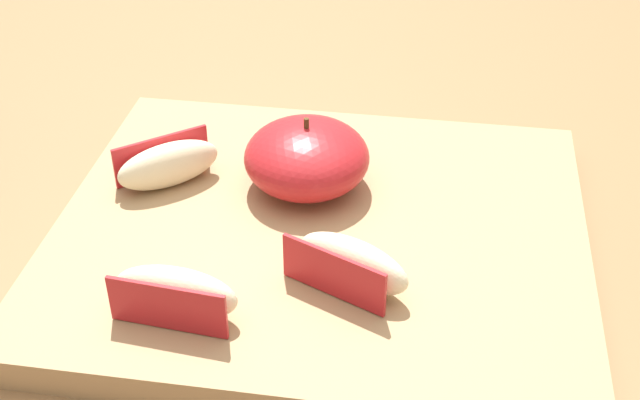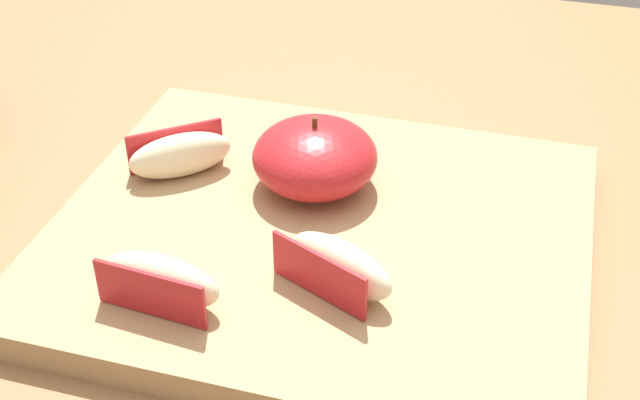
# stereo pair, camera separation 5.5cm
# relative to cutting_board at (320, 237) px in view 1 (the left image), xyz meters

# --- Properties ---
(dining_table) EXTENTS (1.29, 0.79, 0.72)m
(dining_table) POSITION_rel_cutting_board_xyz_m (0.03, 0.09, -0.11)
(dining_table) COLOR brown
(dining_table) RESTS_ON ground_plane
(cutting_board) EXTENTS (0.35, 0.30, 0.02)m
(cutting_board) POSITION_rel_cutting_board_xyz_m (0.00, 0.00, 0.00)
(cutting_board) COLOR #A37F56
(cutting_board) RESTS_ON dining_table
(apple_half_skin_up) EXTENTS (0.09, 0.09, 0.05)m
(apple_half_skin_up) POSITION_rel_cutting_board_xyz_m (-0.02, 0.04, 0.03)
(apple_half_skin_up) COLOR #B21E23
(apple_half_skin_up) RESTS_ON cutting_board
(apple_wedge_middle) EXTENTS (0.08, 0.05, 0.03)m
(apple_wedge_middle) POSITION_rel_cutting_board_xyz_m (0.02, -0.06, 0.03)
(apple_wedge_middle) COLOR beige
(apple_wedge_middle) RESTS_ON cutting_board
(apple_wedge_near_knife) EXTENTS (0.08, 0.03, 0.03)m
(apple_wedge_near_knife) POSITION_rel_cutting_board_xyz_m (-0.07, -0.10, 0.03)
(apple_wedge_near_knife) COLOR beige
(apple_wedge_near_knife) RESTS_ON cutting_board
(apple_wedge_left) EXTENTS (0.07, 0.07, 0.03)m
(apple_wedge_left) POSITION_rel_cutting_board_xyz_m (-0.11, 0.03, 0.03)
(apple_wedge_left) COLOR beige
(apple_wedge_left) RESTS_ON cutting_board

